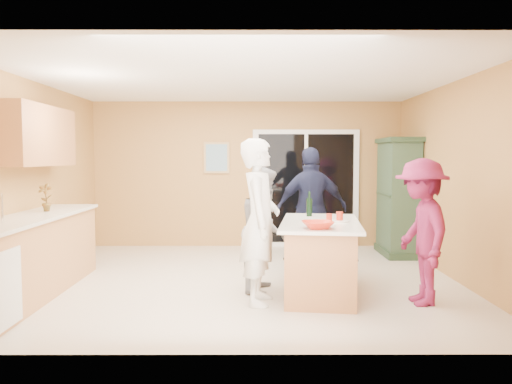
{
  "coord_description": "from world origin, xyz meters",
  "views": [
    {
      "loc": [
        0.13,
        -6.47,
        1.61
      ],
      "look_at": [
        0.15,
        0.1,
        1.15
      ],
      "focal_mm": 35.0,
      "sensor_mm": 36.0,
      "label": 1
    }
  ],
  "objects_px": {
    "woman_white": "(260,222)",
    "woman_navy": "(312,209)",
    "kitchen_island": "(320,260)",
    "woman_grey": "(264,229)",
    "green_hutch": "(398,198)",
    "woman_magenta": "(421,232)"
  },
  "relations": [
    {
      "from": "woman_white",
      "to": "woman_navy",
      "type": "xyz_separation_m",
      "value": [
        0.75,
        1.58,
        -0.03
      ]
    },
    {
      "from": "kitchen_island",
      "to": "woman_grey",
      "type": "distance_m",
      "value": 0.76
    },
    {
      "from": "green_hutch",
      "to": "woman_navy",
      "type": "distance_m",
      "value": 1.93
    },
    {
      "from": "green_hutch",
      "to": "woman_grey",
      "type": "xyz_separation_m",
      "value": [
        -2.24,
        -2.19,
        -0.19
      ]
    },
    {
      "from": "woman_grey",
      "to": "woman_magenta",
      "type": "distance_m",
      "value": 1.8
    },
    {
      "from": "woman_grey",
      "to": "woman_magenta",
      "type": "relative_size",
      "value": 0.93
    },
    {
      "from": "woman_white",
      "to": "woman_magenta",
      "type": "relative_size",
      "value": 1.13
    },
    {
      "from": "green_hutch",
      "to": "woman_white",
      "type": "relative_size",
      "value": 1.06
    },
    {
      "from": "green_hutch",
      "to": "woman_navy",
      "type": "xyz_separation_m",
      "value": [
        -1.55,
        -1.15,
        -0.06
      ]
    },
    {
      "from": "woman_magenta",
      "to": "woman_navy",
      "type": "bearing_deg",
      "value": -148.17
    },
    {
      "from": "kitchen_island",
      "to": "woman_grey",
      "type": "bearing_deg",
      "value": 170.48
    },
    {
      "from": "green_hutch",
      "to": "woman_magenta",
      "type": "distance_m",
      "value": 2.81
    },
    {
      "from": "kitchen_island",
      "to": "woman_magenta",
      "type": "xyz_separation_m",
      "value": [
        1.06,
        -0.37,
        0.39
      ]
    },
    {
      "from": "kitchen_island",
      "to": "woman_white",
      "type": "bearing_deg",
      "value": -146.69
    },
    {
      "from": "woman_navy",
      "to": "woman_magenta",
      "type": "relative_size",
      "value": 1.1
    },
    {
      "from": "green_hutch",
      "to": "woman_navy",
      "type": "bearing_deg",
      "value": -143.45
    },
    {
      "from": "kitchen_island",
      "to": "woman_grey",
      "type": "relative_size",
      "value": 1.17
    },
    {
      "from": "kitchen_island",
      "to": "woman_grey",
      "type": "height_order",
      "value": "woman_grey"
    },
    {
      "from": "green_hutch",
      "to": "woman_grey",
      "type": "height_order",
      "value": "green_hutch"
    },
    {
      "from": "woman_white",
      "to": "woman_magenta",
      "type": "distance_m",
      "value": 1.77
    },
    {
      "from": "woman_white",
      "to": "kitchen_island",
      "type": "bearing_deg",
      "value": -58.69
    },
    {
      "from": "woman_grey",
      "to": "woman_magenta",
      "type": "xyz_separation_m",
      "value": [
        1.71,
        -0.57,
        0.05
      ]
    }
  ]
}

